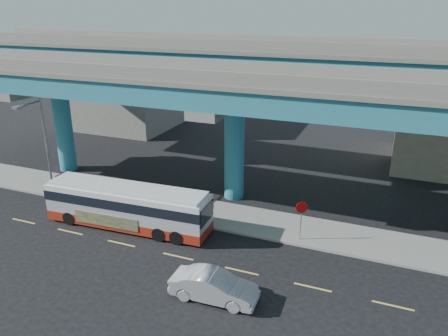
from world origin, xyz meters
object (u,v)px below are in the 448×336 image
at_px(parked_car, 77,181).
at_px(stop_sign, 301,212).
at_px(street_lamp, 39,135).
at_px(transit_bus, 128,205).
at_px(sedan, 214,287).

relative_size(parked_car, stop_sign, 1.49).
distance_m(parked_car, stop_sign, 18.48).
bearing_deg(street_lamp, transit_bus, -10.92).
bearing_deg(transit_bus, sedan, -33.59).
distance_m(transit_bus, stop_sign, 11.34).
xyz_separation_m(parked_car, street_lamp, (-1.12, -2.06, 4.25)).
bearing_deg(stop_sign, street_lamp, 176.83).
distance_m(transit_bus, sedan, 9.74).
xyz_separation_m(sedan, street_lamp, (-16.77, 6.57, 4.30)).
xyz_separation_m(street_lamp, stop_sign, (19.51, 0.73, -3.01)).
bearing_deg(parked_car, street_lamp, 155.32).
distance_m(sedan, street_lamp, 18.52).
bearing_deg(parked_car, sedan, -115.10).
bearing_deg(stop_sign, sedan, -115.88).
relative_size(transit_bus, sedan, 2.52).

